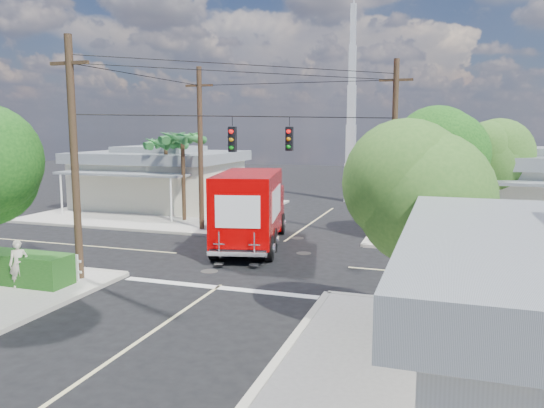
% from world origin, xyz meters
% --- Properties ---
extents(ground, '(120.00, 120.00, 0.00)m').
position_xyz_m(ground, '(0.00, 0.00, 0.00)').
color(ground, black).
rests_on(ground, ground).
extents(sidewalk_ne, '(14.12, 14.12, 0.14)m').
position_xyz_m(sidewalk_ne, '(10.88, 10.88, 0.07)').
color(sidewalk_ne, '#A39D93').
rests_on(sidewalk_ne, ground).
extents(sidewalk_nw, '(14.12, 14.12, 0.14)m').
position_xyz_m(sidewalk_nw, '(-10.88, 10.88, 0.07)').
color(sidewalk_nw, '#A39D93').
rests_on(sidewalk_nw, ground).
extents(road_markings, '(32.00, 32.00, 0.01)m').
position_xyz_m(road_markings, '(0.00, -1.47, 0.01)').
color(road_markings, beige).
rests_on(road_markings, ground).
extents(building_ne, '(11.80, 10.20, 4.50)m').
position_xyz_m(building_ne, '(12.50, 11.97, 2.32)').
color(building_ne, silver).
rests_on(building_ne, sidewalk_ne).
extents(building_nw, '(10.80, 10.20, 4.30)m').
position_xyz_m(building_nw, '(-12.00, 12.46, 2.22)').
color(building_nw, beige).
rests_on(building_nw, sidewalk_nw).
extents(radio_tower, '(0.80, 0.80, 17.00)m').
position_xyz_m(radio_tower, '(0.50, 20.00, 5.64)').
color(radio_tower, silver).
rests_on(radio_tower, ground).
extents(tree_ne_front, '(4.21, 4.14, 6.66)m').
position_xyz_m(tree_ne_front, '(7.21, 6.76, 4.77)').
color(tree_ne_front, '#422D1C').
rests_on(tree_ne_front, sidewalk_ne).
extents(tree_ne_back, '(3.77, 3.66, 5.82)m').
position_xyz_m(tree_ne_back, '(9.81, 8.96, 4.19)').
color(tree_ne_back, '#422D1C').
rests_on(tree_ne_back, sidewalk_ne).
extents(tree_se, '(3.67, 3.54, 5.62)m').
position_xyz_m(tree_se, '(7.01, -7.24, 4.04)').
color(tree_se, '#422D1C').
rests_on(tree_se, sidewalk_se).
extents(palm_nw_front, '(3.01, 3.08, 5.59)m').
position_xyz_m(palm_nw_front, '(-7.50, 7.50, 5.04)').
color(palm_nw_front, '#422D1C').
rests_on(palm_nw_front, sidewalk_nw).
extents(palm_nw_back, '(3.01, 3.08, 5.19)m').
position_xyz_m(palm_nw_back, '(-9.50, 9.00, 4.67)').
color(palm_nw_back, '#422D1C').
rests_on(palm_nw_back, sidewalk_nw).
extents(utility_poles, '(12.00, 10.68, 9.00)m').
position_xyz_m(utility_poles, '(-1.58, 1.60, 4.67)').
color(utility_poles, '#473321').
rests_on(utility_poles, ground).
extents(picket_fence, '(5.94, 0.06, 1.00)m').
position_xyz_m(picket_fence, '(-7.80, -5.60, 0.68)').
color(picket_fence, silver).
rests_on(picket_fence, sidewalk_sw).
extents(vending_boxes, '(1.90, 0.50, 1.10)m').
position_xyz_m(vending_boxes, '(6.50, 6.20, 0.69)').
color(vending_boxes, red).
rests_on(vending_boxes, sidewalk_ne).
extents(delivery_truck, '(4.26, 8.79, 3.66)m').
position_xyz_m(delivery_truck, '(-1.23, 2.44, 1.86)').
color(delivery_truck, black).
rests_on(delivery_truck, ground).
extents(parked_car, '(6.50, 3.98, 1.68)m').
position_xyz_m(parked_car, '(10.20, 2.92, 0.84)').
color(parked_car, silver).
rests_on(parked_car, ground).
extents(pedestrian, '(0.75, 0.69, 1.71)m').
position_xyz_m(pedestrian, '(-6.40, -6.92, 0.99)').
color(pedestrian, beige).
rests_on(pedestrian, sidewalk_sw).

